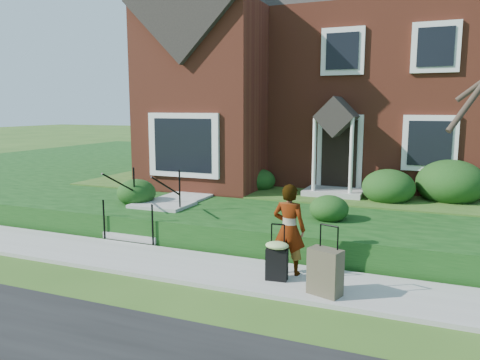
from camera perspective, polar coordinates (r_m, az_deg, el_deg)
The scene contains 10 objects.
ground at distance 8.94m, azimuth -3.40°, elevation -11.11°, with size 120.00×120.00×0.00m, color #2D5119.
sidewalk at distance 8.93m, azimuth -3.40°, elevation -10.86°, with size 60.00×1.60×0.08m, color #9E9B93.
terrace at distance 18.66m, azimuth 23.19°, elevation -0.37°, with size 44.00×20.00×0.60m, color #0F370F.
walkway at distance 14.21m, azimuth -3.69°, elevation -0.99°, with size 1.20×6.00×0.06m, color #9E9B93.
main_house at distance 17.74m, azimuth 10.01°, elevation 15.86°, with size 10.40×10.20×9.40m.
front_steps at distance 11.55m, azimuth -10.62°, elevation -4.20°, with size 1.40×2.02×1.50m.
foundation_shrubs at distance 13.11m, azimuth 8.68°, elevation 0.28°, with size 10.16×4.78×1.23m.
woman at distance 8.43m, azimuth 6.01°, elevation -5.98°, with size 0.60×0.39×1.64m, color #999999.
suitcase_black at distance 8.22m, azimuth 4.52°, elevation -9.52°, with size 0.44×0.38×0.99m.
suitcase_olive at distance 7.70m, azimuth 10.34°, elevation -10.95°, with size 0.59×0.44×1.13m.
Camera 1 is at (3.70, -7.56, 3.04)m, focal length 35.00 mm.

